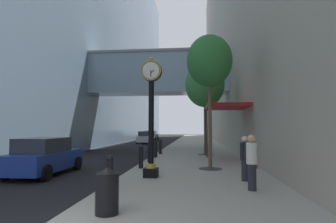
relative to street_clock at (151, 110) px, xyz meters
The scene contains 19 objects.
ground_plane 20.91m from the street_clock, 93.56° to the left, with size 110.00×110.00×0.00m, color black.
sidewalk_right 23.91m from the street_clock, 85.74° to the left, with size 6.10×80.00×0.14m, color #9E998E.
building_block_left 30.44m from the street_clock, 118.44° to the left, with size 22.49×80.00×34.31m.
building_block_right 29.39m from the street_clock, 68.53° to the left, with size 9.00×80.00×34.97m.
street_clock is the anchor object (origin of this frame).
bollard_nearest 3.37m from the street_clock, 109.05° to the right, with size 0.23×0.23×1.10m.
bollard_third 3.19m from the street_clock, 110.86° to the left, with size 0.23×0.23×1.10m.
bollard_fourth 5.18m from the street_clock, 100.52° to the left, with size 0.23×0.23×1.10m.
bollard_fifth 7.41m from the street_clock, 97.00° to the left, with size 0.23×0.23×1.10m.
bollard_sixth 9.73m from the street_clock, 95.24° to the left, with size 0.23×0.23×1.10m.
street_tree_near 4.22m from the street_clock, 44.28° to the left, with size 2.19×2.19×6.43m.
street_tree_mid_near 9.93m from the street_clock, 75.30° to the left, with size 2.88×2.88×6.76m.
trash_bin 5.13m from the street_clock, 92.75° to the right, with size 0.53×0.53×1.05m.
pedestrian_walking 4.37m from the street_clock, 29.17° to the right, with size 0.46×0.52×1.72m.
pedestrian_by_clock 4.00m from the street_clock, ahead, with size 0.40×0.40×1.63m.
storefront_awning 6.83m from the street_clock, 58.34° to the left, with size 2.40×3.60×3.30m.
car_white_near 26.00m from the street_clock, 100.90° to the left, with size 2.03×4.43×1.61m.
car_black_mid 33.42m from the street_clock, 99.53° to the left, with size 2.18×4.22×1.63m.
car_blue_far 5.38m from the street_clock, behind, with size 1.96×4.23×1.63m.
Camera 1 is at (3.07, -4.43, 2.08)m, focal length 29.15 mm.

